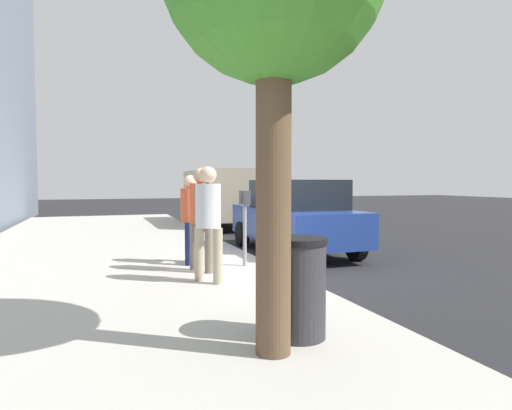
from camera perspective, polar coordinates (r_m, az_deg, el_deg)
ground_plane at (r=8.50m, az=1.97°, el=-8.65°), size 80.00×80.00×0.00m
sidewalk_slab at (r=7.92m, az=-18.94°, el=-9.13°), size 28.00×6.00×0.15m
parking_meter at (r=8.16m, az=-1.47°, el=-0.87°), size 0.36×0.12×1.41m
pedestrian_at_meter at (r=7.69m, az=-7.16°, el=-0.66°), size 0.50×0.40×1.81m
pedestrian_bystander at (r=6.84m, az=-6.25°, el=-1.14°), size 0.48×0.39×1.81m
parking_officer at (r=8.48m, az=-8.56°, el=-0.94°), size 0.50×0.37×1.70m
parked_sedan_near at (r=10.62m, az=5.03°, el=-1.46°), size 4.43×2.02×1.77m
parked_van_far at (r=16.88m, az=-4.42°, el=1.41°), size 5.22×2.15×2.18m
trash_bin at (r=4.50m, az=5.48°, el=-10.59°), size 0.59×0.59×1.01m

